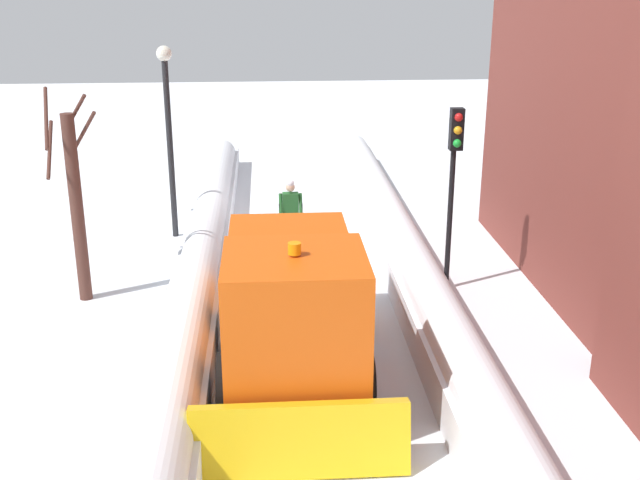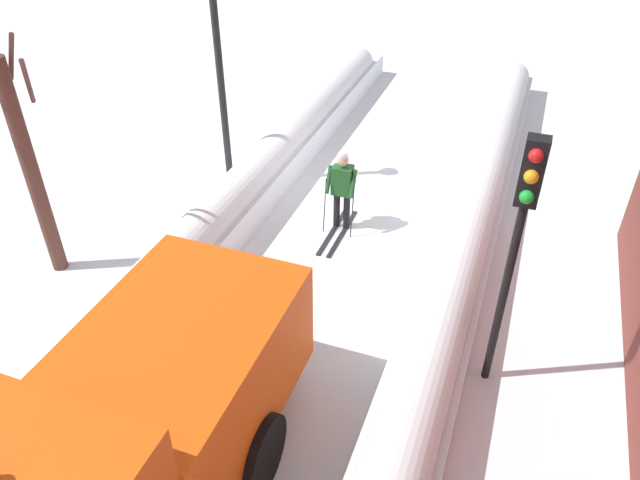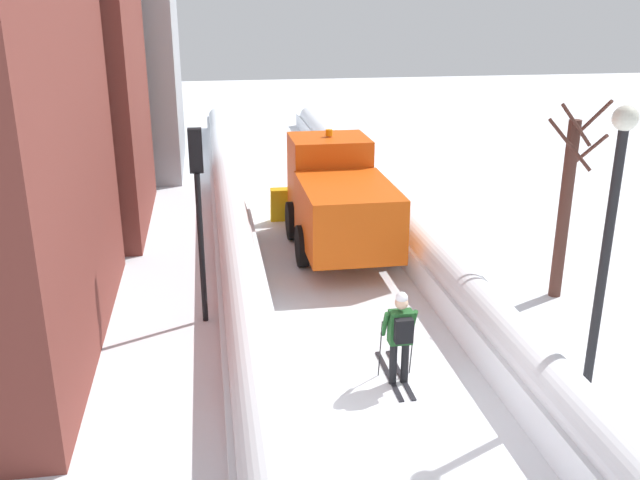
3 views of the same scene
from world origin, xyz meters
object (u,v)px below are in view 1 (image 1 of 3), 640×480
Objects in this scene: street_lamp at (168,119)px; bare_tree_near at (75,202)px; plow_truck at (292,305)px; skier at (291,209)px; traffic_light_pole at (454,165)px.

bare_tree_near is at bearing 69.46° from street_lamp.
plow_truck is 7.21m from skier.
traffic_light_pole reaches higher than skier.
traffic_light_pole reaches higher than plow_truck.
street_lamp is at bearing -17.19° from skier.
street_lamp is 1.10× the size of bare_tree_near.
bare_tree_near is at bearing 34.27° from skier.
bare_tree_near is at bearing -0.62° from traffic_light_pole.
traffic_light_pole is at bearing 147.12° from street_lamp.
plow_truck is 1.17× the size of street_lamp.
skier is at bearing -91.68° from plow_truck.
plow_truck is 6.06m from bare_tree_near.
skier is 5.17m from traffic_light_pole.
skier is 0.43× the size of traffic_light_pole.
traffic_light_pole is at bearing 179.38° from bare_tree_near.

